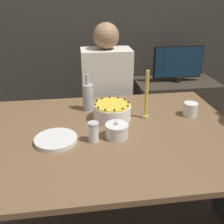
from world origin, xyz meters
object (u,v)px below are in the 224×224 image
Objects in this scene: cake at (112,111)px; sugar_shaker at (93,132)px; bottle at (88,97)px; person_man_blue_shirt at (107,107)px; sugar_bowl at (117,131)px; candle at (146,99)px; tv_monitor at (178,63)px.

cake is 0.29m from sugar_shaker.
bottle is 0.54m from person_man_blue_shirt.
person_man_blue_shirt reaches higher than cake.
bottle is at bearing 67.62° from person_man_blue_shirt.
person_man_blue_shirt is at bearing 87.01° from sugar_bowl.
candle reaches higher than tv_monitor.
candle reaches higher than sugar_bowl.
tv_monitor is at bearing 50.31° from cake.
cake is at bearing 88.58° from sugar_bowl.
sugar_shaker is 0.36× the size of candle.
person_man_blue_shirt is (0.04, 0.82, -0.22)m from sugar_bowl.
tv_monitor reaches higher than sugar_shaker.
sugar_bowl is 0.52× the size of bottle.
bottle is (-0.13, 0.39, 0.06)m from sugar_bowl.
person_man_blue_shirt is 0.89m from tv_monitor.
tv_monitor is (0.80, 0.96, 0.03)m from cake.
tv_monitor is at bearing 56.00° from sugar_bowl.
bottle reaches higher than sugar_shaker.
tv_monitor is at bearing 40.51° from bottle.
tv_monitor is at bearing 52.50° from sugar_shaker.
person_man_blue_shirt reaches higher than tv_monitor.
person_man_blue_shirt reaches higher than sugar_bowl.
person_man_blue_shirt reaches higher than bottle.
person_man_blue_shirt is at bearing 67.62° from bottle.
sugar_shaker is 0.89m from person_man_blue_shirt.
cake is 1.25m from tv_monitor.
sugar_shaker is 0.22× the size of tv_monitor.
tv_monitor is (0.59, 0.98, -0.05)m from candle.
tv_monitor is (0.80, 1.19, 0.04)m from sugar_bowl.
sugar_shaker is 1.53m from tv_monitor.
bottle is (-0.35, 0.18, -0.03)m from candle.
cake is 0.23m from sugar_bowl.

